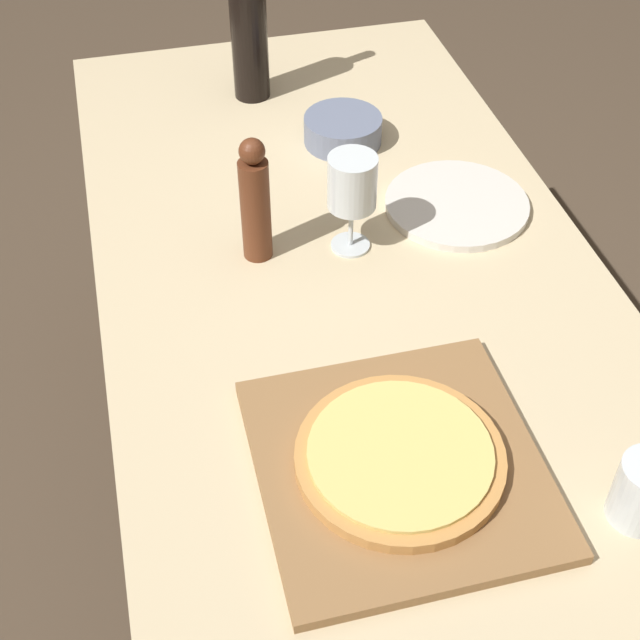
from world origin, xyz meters
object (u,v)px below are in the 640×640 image
at_px(pizza, 400,457).
at_px(wine_glass, 352,185).
at_px(pepper_mill, 255,202).
at_px(small_bowl, 343,130).
at_px(wine_bottle, 249,26).

distance_m(pizza, wine_glass, 0.47).
height_order(pepper_mill, small_bowl, pepper_mill).
xyz_separation_m(pizza, pepper_mill, (-0.09, 0.47, 0.08)).
xyz_separation_m(pizza, wine_bottle, (-0.00, 0.98, 0.12)).
bearing_deg(pepper_mill, small_bowl, 52.64).
bearing_deg(pizza, small_bowl, 80.35).
relative_size(pepper_mill, small_bowl, 1.48).
height_order(wine_glass, small_bowl, wine_glass).
relative_size(pepper_mill, wine_glass, 1.27).
distance_m(pizza, pepper_mill, 0.49).
xyz_separation_m(wine_bottle, small_bowl, (0.13, -0.21, -0.12)).
relative_size(pizza, wine_bottle, 0.75).
distance_m(wine_bottle, wine_glass, 0.53).
distance_m(pepper_mill, small_bowl, 0.37).
bearing_deg(wine_glass, pizza, -97.56).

